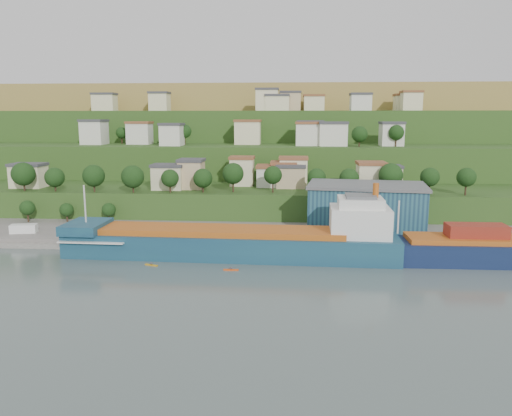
# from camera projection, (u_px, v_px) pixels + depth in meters

# --- Properties ---
(ground) EXTENTS (500.00, 500.00, 0.00)m
(ground) POSITION_uv_depth(u_px,v_px,m) (212.00, 268.00, 108.62)
(ground) COLOR #445350
(ground) RESTS_ON ground
(quay) EXTENTS (220.00, 26.00, 4.00)m
(quay) POSITION_uv_depth(u_px,v_px,m) (302.00, 239.00, 134.72)
(quay) COLOR slate
(quay) RESTS_ON ground
(pebble_beach) EXTENTS (40.00, 18.00, 2.40)m
(pebble_beach) POSITION_uv_depth(u_px,v_px,m) (23.00, 240.00, 134.01)
(pebble_beach) COLOR slate
(pebble_beach) RESTS_ON ground
(hillside) EXTENTS (360.00, 211.33, 96.00)m
(hillside) POSITION_uv_depth(u_px,v_px,m) (260.00, 177.00, 274.10)
(hillside) COLOR #284719
(hillside) RESTS_ON ground
(cargo_ship_near) EXTENTS (78.26, 14.88, 20.02)m
(cargo_ship_near) POSITION_uv_depth(u_px,v_px,m) (241.00, 244.00, 117.13)
(cargo_ship_near) COLOR navy
(cargo_ship_near) RESTS_ON ground
(warehouse) EXTENTS (33.19, 22.84, 12.80)m
(warehouse) POSITION_uv_depth(u_px,v_px,m) (366.00, 207.00, 134.95)
(warehouse) COLOR navy
(warehouse) RESTS_ON quay
(caravan) EXTENTS (7.04, 3.96, 3.10)m
(caravan) POSITION_uv_depth(u_px,v_px,m) (24.00, 230.00, 133.08)
(caravan) COLOR white
(caravan) RESTS_ON pebble_beach
(dinghy) EXTENTS (4.14, 2.28, 0.78)m
(dinghy) POSITION_uv_depth(u_px,v_px,m) (75.00, 238.00, 129.39)
(dinghy) COLOR silver
(dinghy) RESTS_ON pebble_beach
(kayak_orange) EXTENTS (3.24, 0.57, 0.81)m
(kayak_orange) POSITION_uv_depth(u_px,v_px,m) (231.00, 269.00, 107.19)
(kayak_orange) COLOR #D54813
(kayak_orange) RESTS_ON ground
(kayak_yellow) EXTENTS (3.17, 1.58, 0.79)m
(kayak_yellow) POSITION_uv_depth(u_px,v_px,m) (151.00, 264.00, 110.65)
(kayak_yellow) COLOR #C68F17
(kayak_yellow) RESTS_ON ground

